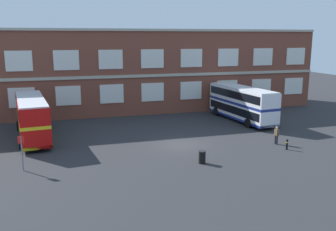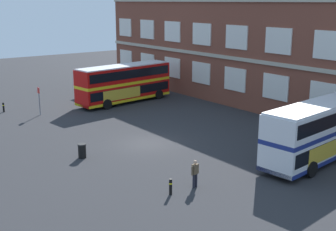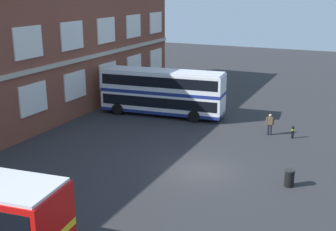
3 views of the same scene
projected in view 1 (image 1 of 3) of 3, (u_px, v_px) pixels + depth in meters
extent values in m
plane|color=#2B2B2D|center=(175.00, 139.00, 36.49)|extent=(120.00, 120.00, 0.00)
cube|color=brown|center=(126.00, 72.00, 49.88)|extent=(52.40, 8.00, 10.61)
cube|color=#B2A893|center=(132.00, 76.00, 46.10)|extent=(52.40, 0.16, 0.36)
cube|color=#B2A893|center=(131.00, 30.00, 44.95)|extent=(52.40, 0.28, 0.30)
cube|color=silver|center=(22.00, 98.00, 42.92)|extent=(2.93, 0.12, 2.33)
cube|color=silver|center=(68.00, 96.00, 44.38)|extent=(2.93, 0.12, 2.33)
cube|color=silver|center=(112.00, 94.00, 45.83)|extent=(2.93, 0.12, 2.33)
cube|color=silver|center=(153.00, 92.00, 47.29)|extent=(2.93, 0.12, 2.33)
cube|color=silver|center=(191.00, 90.00, 48.75)|extent=(2.93, 0.12, 2.33)
cube|color=silver|center=(227.00, 89.00, 50.21)|extent=(2.93, 0.12, 2.33)
cube|color=silver|center=(261.00, 87.00, 51.66)|extent=(2.93, 0.12, 2.33)
cube|color=silver|center=(293.00, 86.00, 53.12)|extent=(2.93, 0.12, 2.33)
cube|color=silver|center=(19.00, 61.00, 42.03)|extent=(2.93, 0.12, 2.33)
cube|color=silver|center=(66.00, 60.00, 43.49)|extent=(2.93, 0.12, 2.33)
cube|color=silver|center=(111.00, 59.00, 44.95)|extent=(2.93, 0.12, 2.33)
cube|color=silver|center=(152.00, 59.00, 46.41)|extent=(2.93, 0.12, 2.33)
cube|color=silver|center=(191.00, 58.00, 47.86)|extent=(2.93, 0.12, 2.33)
cube|color=silver|center=(228.00, 57.00, 49.32)|extent=(2.93, 0.12, 2.33)
cube|color=silver|center=(263.00, 57.00, 50.78)|extent=(2.93, 0.12, 2.33)
cube|color=silver|center=(296.00, 56.00, 52.24)|extent=(2.93, 0.12, 2.33)
cube|color=red|center=(33.00, 126.00, 36.53)|extent=(3.83, 11.22, 1.75)
cube|color=black|center=(33.00, 124.00, 36.48)|extent=(3.82, 10.79, 0.90)
cube|color=yellow|center=(32.00, 116.00, 36.31)|extent=(3.83, 11.22, 0.30)
cube|color=red|center=(31.00, 107.00, 36.12)|extent=(3.83, 11.22, 1.55)
cube|color=black|center=(31.00, 106.00, 36.10)|extent=(3.82, 10.79, 0.90)
cube|color=yellow|center=(33.00, 133.00, 36.68)|extent=(3.85, 11.23, 0.28)
cube|color=silver|center=(30.00, 99.00, 35.95)|extent=(3.70, 10.99, 0.12)
cube|color=gold|center=(48.00, 127.00, 35.82)|extent=(0.60, 4.81, 1.10)
cube|color=yellow|center=(28.00, 95.00, 40.94)|extent=(1.65, 0.25, 0.40)
cylinder|color=black|center=(43.00, 124.00, 40.63)|extent=(0.44, 1.07, 1.04)
cylinder|color=black|center=(18.00, 126.00, 39.64)|extent=(0.44, 1.07, 1.04)
cylinder|color=black|center=(50.00, 140.00, 34.20)|extent=(0.44, 1.07, 1.04)
cylinder|color=black|center=(21.00, 143.00, 33.22)|extent=(0.44, 1.07, 1.04)
cube|color=silver|center=(241.00, 111.00, 44.28)|extent=(3.70, 11.21, 1.75)
cube|color=black|center=(242.00, 109.00, 44.24)|extent=(3.69, 10.77, 0.90)
cube|color=navy|center=(242.00, 102.00, 44.07)|extent=(3.70, 11.21, 0.30)
cube|color=silver|center=(242.00, 95.00, 43.87)|extent=(3.70, 11.21, 1.55)
cube|color=black|center=(242.00, 94.00, 43.86)|extent=(3.69, 10.77, 0.90)
cube|color=navy|center=(241.00, 117.00, 44.43)|extent=(3.72, 11.21, 0.28)
cube|color=silver|center=(242.00, 88.00, 43.70)|extent=(3.57, 10.98, 0.12)
cube|color=gold|center=(257.00, 111.00, 43.55)|extent=(0.54, 4.82, 1.10)
cube|color=yellow|center=(219.00, 86.00, 48.72)|extent=(1.65, 0.23, 0.40)
cylinder|color=black|center=(233.00, 110.00, 48.38)|extent=(0.43, 1.07, 1.04)
cylinder|color=black|center=(216.00, 111.00, 47.42)|extent=(0.43, 1.07, 1.04)
cylinder|color=black|center=(267.00, 121.00, 41.93)|extent=(0.43, 1.07, 1.04)
cylinder|color=black|center=(248.00, 123.00, 40.97)|extent=(0.43, 1.07, 1.04)
cylinder|color=black|center=(277.00, 140.00, 34.57)|extent=(0.19, 0.19, 0.85)
cylinder|color=black|center=(275.00, 140.00, 34.74)|extent=(0.19, 0.19, 0.85)
cube|color=brown|center=(277.00, 132.00, 34.51)|extent=(0.31, 0.44, 0.60)
cylinder|color=brown|center=(279.00, 133.00, 34.28)|extent=(0.13, 0.13, 0.57)
cylinder|color=brown|center=(275.00, 132.00, 34.74)|extent=(0.13, 0.13, 0.57)
sphere|color=tan|center=(277.00, 128.00, 34.41)|extent=(0.22, 0.22, 0.22)
cylinder|color=slate|center=(22.00, 154.00, 27.58)|extent=(0.10, 0.10, 2.70)
cube|color=red|center=(21.00, 140.00, 27.34)|extent=(0.44, 0.04, 0.56)
cylinder|color=black|center=(202.00, 157.00, 29.41)|extent=(0.56, 0.56, 0.95)
cylinder|color=black|center=(202.00, 151.00, 29.30)|extent=(0.60, 0.60, 0.08)
cylinder|color=black|center=(287.00, 144.00, 32.97)|extent=(0.18, 0.18, 0.95)
cylinder|color=yellow|center=(287.00, 142.00, 32.92)|extent=(0.19, 0.19, 0.08)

